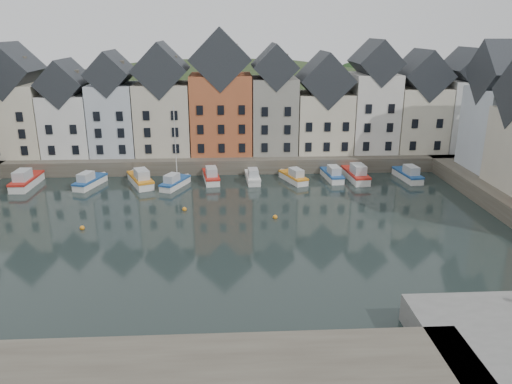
{
  "coord_description": "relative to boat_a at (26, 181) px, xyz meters",
  "views": [
    {
      "loc": [
        1.24,
        -45.11,
        19.63
      ],
      "look_at": [
        3.98,
        6.0,
        2.71
      ],
      "focal_mm": 35.0,
      "sensor_mm": 36.0,
      "label": 1
    }
  ],
  "objects": [
    {
      "name": "ground",
      "position": [
        25.18,
        -18.03,
        -0.79
      ],
      "size": [
        260.0,
        260.0,
        0.0
      ],
      "primitive_type": "plane",
      "color": "black",
      "rests_on": "ground"
    },
    {
      "name": "far_quay",
      "position": [
        25.18,
        11.97,
        0.21
      ],
      "size": [
        90.0,
        16.0,
        2.0
      ],
      "primitive_type": "cube",
      "color": "#474137",
      "rests_on": "ground"
    },
    {
      "name": "hillside",
      "position": [
        25.2,
        37.97,
        -18.75
      ],
      "size": [
        153.6,
        70.4,
        64.0
      ],
      "color": "#242F17",
      "rests_on": "ground"
    },
    {
      "name": "far_terrace",
      "position": [
        28.39,
        9.97,
        8.09
      ],
      "size": [
        72.37,
        8.16,
        17.78
      ],
      "color": "beige",
      "rests_on": "far_quay"
    },
    {
      "name": "mooring_buoys",
      "position": [
        21.18,
        -12.7,
        -0.64
      ],
      "size": [
        20.5,
        5.5,
        0.5
      ],
      "color": "orange",
      "rests_on": "ground"
    },
    {
      "name": "boat_a",
      "position": [
        0.0,
        0.0,
        0.0
      ],
      "size": [
        2.27,
        6.94,
        2.65
      ],
      "rotation": [
        0.0,
        0.0,
        -0.02
      ],
      "color": "silver",
      "rests_on": "ground"
    },
    {
      "name": "boat_b",
      "position": [
        8.15,
        -0.34,
        -0.13
      ],
      "size": [
        3.43,
        6.06,
        2.22
      ],
      "rotation": [
        0.0,
        0.0,
        -0.3
      ],
      "color": "silver",
      "rests_on": "ground"
    },
    {
      "name": "boat_c",
      "position": [
        14.72,
        -0.16,
        -0.03
      ],
      "size": [
        4.49,
        6.88,
        2.54
      ],
      "rotation": [
        0.0,
        0.0,
        0.41
      ],
      "color": "silver",
      "rests_on": "ground"
    },
    {
      "name": "boat_d",
      "position": [
        19.22,
        -1.34,
        -0.11
      ],
      "size": [
        3.78,
        5.71,
        10.49
      ],
      "rotation": [
        0.0,
        0.0,
        -0.42
      ],
      "color": "silver",
      "rests_on": "ground"
    },
    {
      "name": "boat_e",
      "position": [
        23.84,
        1.11,
        -0.1
      ],
      "size": [
        2.62,
        6.2,
        2.31
      ],
      "rotation": [
        0.0,
        0.0,
        0.13
      ],
      "color": "silver",
      "rests_on": "ground"
    },
    {
      "name": "boat_f",
      "position": [
        29.41,
        0.64,
        -0.17
      ],
      "size": [
        1.96,
        5.51,
        2.08
      ],
      "rotation": [
        0.0,
        0.0,
        0.05
      ],
      "color": "silver",
      "rests_on": "ground"
    },
    {
      "name": "boat_g",
      "position": [
        34.89,
        0.34,
        -0.16
      ],
      "size": [
        3.58,
        5.79,
        2.13
      ],
      "rotation": [
        0.0,
        0.0,
        0.36
      ],
      "color": "silver",
      "rests_on": "ground"
    },
    {
      "name": "boat_h",
      "position": [
        40.22,
        1.04,
        -0.13
      ],
      "size": [
        2.39,
        5.92,
        2.21
      ],
      "rotation": [
        0.0,
        0.0,
        0.11
      ],
      "color": "silver",
      "rests_on": "ground"
    },
    {
      "name": "boat_i",
      "position": [
        43.35,
        0.57,
        -0.02
      ],
      "size": [
        2.63,
        6.9,
        2.6
      ],
      "rotation": [
        0.0,
        0.0,
        0.08
      ],
      "color": "silver",
      "rests_on": "ground"
    },
    {
      "name": "boat_j",
      "position": [
        50.46,
        0.37,
        -0.1
      ],
      "size": [
        2.59,
        6.22,
        2.32
      ],
      "rotation": [
        0.0,
        0.0,
        0.12
      ],
      "color": "silver",
      "rests_on": "ground"
    }
  ]
}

